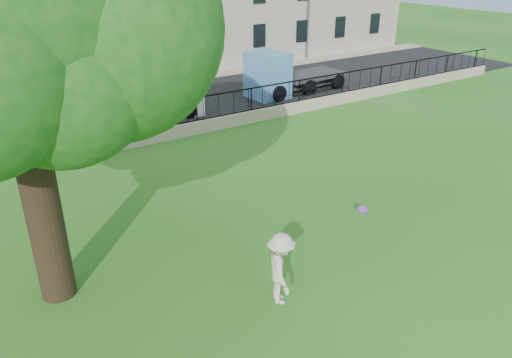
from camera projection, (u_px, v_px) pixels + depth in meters
ground at (310, 285)px, 12.85m from camera, size 120.00×120.00×0.00m
retaining_wall at (136, 139)px, 21.79m from camera, size 50.00×0.40×0.60m
iron_railing at (134, 121)px, 21.44m from camera, size 50.00×0.05×1.13m
street at (103, 118)px, 25.47m from camera, size 60.00×9.00×0.01m
sidewalk at (75, 94)px, 29.38m from camera, size 60.00×1.40×0.12m
man at (281, 269)px, 11.90m from camera, size 1.13×1.38×1.86m
frisbee at (362, 209)px, 14.20m from camera, size 0.36×0.35×0.12m
white_van at (148, 97)px, 25.03m from camera, size 5.46×2.55×2.22m
blue_truck at (295, 70)px, 29.64m from camera, size 6.28×2.53×2.58m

